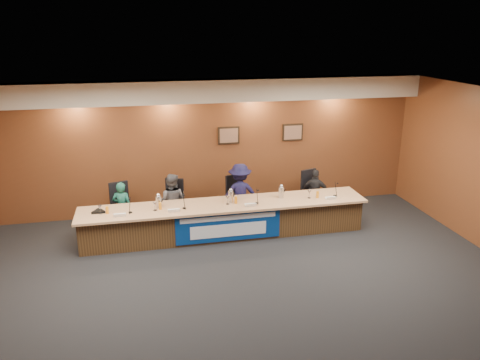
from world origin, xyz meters
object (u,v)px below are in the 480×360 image
object	(u,v)px
panelist_d	(315,193)
office_chair_d	(313,196)
office_chair_c	(239,201)
panelist_b	(172,201)
panelist_c	(240,194)
office_chair_b	(172,206)
speakerphone	(99,211)
banner	(228,226)
office_chair_a	(123,210)
dais_body	(225,220)
carafe_right	(281,192)
carafe_mid	(231,196)
carafe_left	(159,202)
panelist_a	(122,208)

from	to	relation	value
panelist_d	office_chair_d	xyz separation A→B (m)	(0.00, 0.10, -0.10)
office_chair_d	office_chair_c	bearing A→B (deg)	161.28
panelist_b	panelist_c	xyz separation A→B (m)	(1.54, 0.00, 0.06)
panelist_c	office_chair_c	xyz separation A→B (m)	(0.00, 0.10, -0.22)
office_chair_b	speakerphone	size ratio (longest dim) A/B	1.50
office_chair_d	speakerphone	distance (m)	4.93
banner	office_chair_a	size ratio (longest dim) A/B	4.58
dais_body	speakerphone	bearing A→B (deg)	179.79
carafe_right	speakerphone	xyz separation A→B (m)	(-3.85, -0.04, -0.10)
office_chair_b	carafe_mid	bearing A→B (deg)	-6.10
panelist_b	carafe_right	size ratio (longest dim) A/B	5.15
panelist_b	panelist_c	distance (m)	1.54
carafe_left	carafe_mid	world-z (taller)	carafe_mid
banner	speakerphone	xyz separation A→B (m)	(-2.59, 0.42, 0.40)
office_chair_d	carafe_left	world-z (taller)	carafe_left
carafe_mid	office_chair_c	bearing A→B (deg)	64.86
office_chair_b	carafe_right	bearing A→B (deg)	8.27
dais_body	carafe_mid	distance (m)	0.55
carafe_right	office_chair_a	bearing A→B (deg)	168.91
carafe_mid	carafe_right	xyz separation A→B (m)	(1.13, 0.04, -0.01)
banner	panelist_a	world-z (taller)	panelist_a
banner	speakerphone	distance (m)	2.65
panelist_a	panelist_d	xyz separation A→B (m)	(4.44, 0.00, -0.01)
panelist_c	carafe_left	xyz separation A→B (m)	(-1.85, -0.57, 0.17)
banner	carafe_mid	bearing A→B (deg)	72.29
panelist_a	office_chair_d	size ratio (longest dim) A/B	2.43
office_chair_d	carafe_mid	world-z (taller)	carafe_mid
panelist_b	carafe_left	distance (m)	0.69
office_chair_a	carafe_left	bearing A→B (deg)	-57.70
banner	office_chair_c	distance (m)	1.23
office_chair_a	speakerphone	world-z (taller)	speakerphone
panelist_c	office_chair_c	distance (m)	0.24
panelist_d	carafe_mid	world-z (taller)	panelist_d
office_chair_a	office_chair_d	size ratio (longest dim) A/B	1.00
dais_body	panelist_b	world-z (taller)	panelist_b
banner	office_chair_d	size ratio (longest dim) A/B	4.58
dais_body	carafe_right	bearing A→B (deg)	2.05
panelist_c	office_chair_a	xyz separation A→B (m)	(-2.62, 0.10, -0.22)
carafe_mid	speakerphone	bearing A→B (deg)	179.96
office_chair_c	carafe_right	size ratio (longest dim) A/B	1.93
panelist_a	speakerphone	size ratio (longest dim) A/B	3.64
office_chair_d	speakerphone	bearing A→B (deg)	169.50
panelist_c	office_chair_b	distance (m)	1.56
office_chair_c	carafe_mid	xyz separation A→B (m)	(-0.33, -0.71, 0.40)
panelist_a	office_chair_d	distance (m)	4.44
carafe_left	office_chair_c	bearing A→B (deg)	20.00
panelist_b	panelist_c	world-z (taller)	panelist_c
office_chair_a	office_chair_b	size ratio (longest dim) A/B	1.00
office_chair_b	carafe_left	size ratio (longest dim) A/B	1.98
dais_body	carafe_right	world-z (taller)	carafe_right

